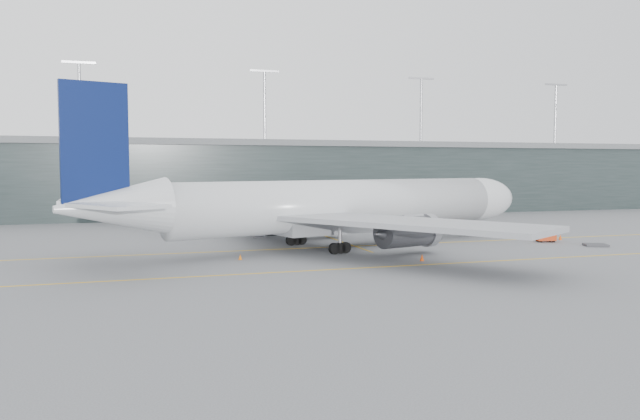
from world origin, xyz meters
name	(u,v)px	position (x,y,z in m)	size (l,w,h in m)	color
ground	(307,244)	(0.00, 0.00, 0.00)	(320.00, 320.00, 0.00)	#5C5D61
taxiline_a	(317,248)	(0.00, -4.00, 0.01)	(160.00, 0.25, 0.02)	gold
taxiline_b	(364,268)	(0.00, -20.00, 0.01)	(160.00, 0.25, 0.02)	gold
taxiline_lead_main	(303,228)	(5.00, 20.00, 0.01)	(0.25, 60.00, 0.02)	gold
terminal	(233,177)	(0.00, 58.00, 7.62)	(240.00, 36.00, 29.00)	#1F2A29
main_aircraft	(341,206)	(3.03, -4.25, 5.09)	(63.50, 58.39, 18.13)	silver
jet_bridge	(370,193)	(18.89, 25.20, 5.26)	(15.10, 45.35, 7.02)	#27272C
gse_cart	(545,235)	(30.65, -7.46, 0.91)	(2.70, 2.06, 1.64)	#BD320D
baggage_dolly	(596,245)	(33.84, -13.07, 0.16)	(2.69, 2.15, 0.27)	#323337
uld_a	(259,231)	(-4.48, 8.87, 0.93)	(2.21, 1.91, 1.77)	#3D3E43
uld_b	(274,228)	(-1.79, 11.33, 1.01)	(2.12, 1.70, 1.93)	#3D3E43
uld_c	(283,229)	(-0.42, 11.60, 0.89)	(2.28, 2.08, 1.69)	#3D3E43
cone_nose	(560,237)	(34.15, -6.04, 0.36)	(0.45, 0.45, 0.72)	#F8510D
cone_wing_stbd	(422,257)	(7.50, -17.58, 0.36)	(0.46, 0.46, 0.73)	#EA490D
cone_wing_port	(336,231)	(7.36, 10.32, 0.39)	(0.49, 0.49, 0.78)	orange
cone_tail	(240,257)	(-10.72, -11.02, 0.31)	(0.39, 0.39, 0.63)	#DA640C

